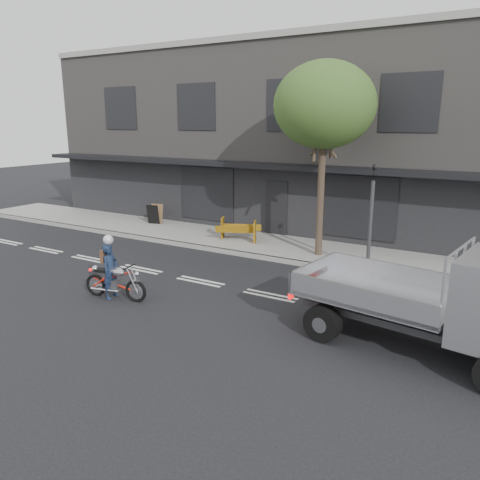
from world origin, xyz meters
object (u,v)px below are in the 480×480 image
construction_barrier (235,230)px  traffic_light_pole (370,224)px  sandwich_board (153,214)px  street_tree (324,106)px  motorcycle (115,281)px  rider (110,271)px

construction_barrier → traffic_light_pole: bearing=-10.0°
traffic_light_pole → sandwich_board: traffic_light_pole is taller
street_tree → motorcycle: (-3.40, -6.55, -4.76)m
street_tree → traffic_light_pole: size_ratio=1.93×
street_tree → construction_barrier: bearing=178.0°
motorcycle → rider: size_ratio=1.26×
traffic_light_pole → motorcycle: bearing=-133.5°
rider → construction_barrier: bearing=-9.5°
traffic_light_pole → construction_barrier: 5.72m
motorcycle → construction_barrier: construction_barrier is taller
traffic_light_pole → rider: traffic_light_pole is taller
sandwich_board → rider: bearing=-70.5°
traffic_light_pole → motorcycle: 7.93m
motorcycle → construction_barrier: bearing=81.8°
street_tree → construction_barrier: size_ratio=4.22×
motorcycle → rider: (-0.15, -0.00, 0.25)m
traffic_light_pole → sandwich_board: 10.72m
rider → traffic_light_pole: bearing=-53.6°
street_tree → sandwich_board: (-8.51, 1.00, -4.68)m
traffic_light_pole → rider: 8.00m
street_tree → traffic_light_pole: (2.00, -0.85, -3.63)m
street_tree → rider: (-3.55, -6.55, -4.51)m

